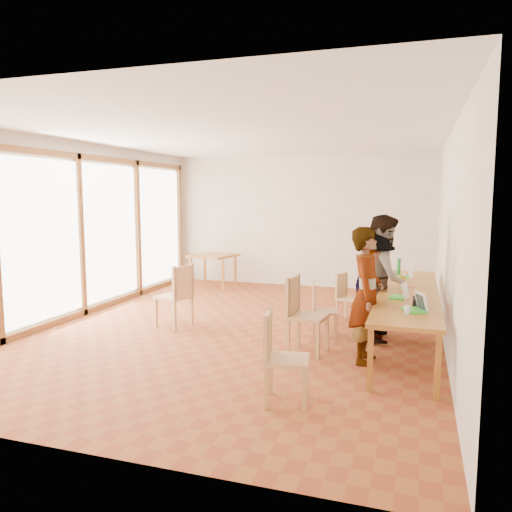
{
  "coord_description": "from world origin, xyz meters",
  "views": [
    {
      "loc": [
        2.59,
        -7.22,
        2.1
      ],
      "look_at": [
        0.08,
        0.51,
        1.1
      ],
      "focal_mm": 35.0,
      "sensor_mm": 36.0,
      "label": 1
    }
  ],
  "objects": [
    {
      "name": "wall_front",
      "position": [
        0.0,
        -4.0,
        1.5
      ],
      "size": [
        6.0,
        0.1,
        3.0
      ],
      "primitive_type": "cube",
      "color": "white",
      "rests_on": "ground"
    },
    {
      "name": "communal_table",
      "position": [
        2.5,
        -0.01,
        0.7
      ],
      "size": [
        0.8,
        4.0,
        0.75
      ],
      "color": "#B76F28",
      "rests_on": "ground"
    },
    {
      "name": "ceiling",
      "position": [
        0.0,
        0.0,
        3.02
      ],
      "size": [
        6.0,
        8.0,
        0.04
      ],
      "primitive_type": "cube",
      "color": "white",
      "rests_on": "wall_back"
    },
    {
      "name": "person_mid",
      "position": [
        2.15,
        0.12,
        0.91
      ],
      "size": [
        0.7,
        0.89,
        1.82
      ],
      "primitive_type": "imported",
      "rotation": [
        0.0,
        0.0,
        1.58
      ],
      "color": "gray",
      "rests_on": "ground"
    },
    {
      "name": "pink_phone",
      "position": [
        2.56,
        0.32,
        0.76
      ],
      "size": [
        0.05,
        0.1,
        0.01
      ],
      "primitive_type": "cube",
      "color": "#DD456B",
      "rests_on": "communal_table"
    },
    {
      "name": "chair_far",
      "position": [
        1.25,
        -0.04,
        0.49
      ],
      "size": [
        0.44,
        0.44,
        0.42
      ],
      "rotation": [
        0.0,
        0.0,
        0.22
      ],
      "color": "tan",
      "rests_on": "ground"
    },
    {
      "name": "black_pouch",
      "position": [
        2.64,
        -0.9,
        0.8
      ],
      "size": [
        0.16,
        0.26,
        0.09
      ],
      "primitive_type": "cube",
      "color": "black",
      "rests_on": "communal_table"
    },
    {
      "name": "laptop_far",
      "position": [
        2.47,
        1.22,
        0.8
      ],
      "size": [
        0.23,
        0.25,
        0.18
      ],
      "rotation": [
        0.0,
        0.0,
        -0.27
      ],
      "color": "#36D637",
      "rests_on": "communal_table"
    },
    {
      "name": "chair_empty",
      "position": [
        1.49,
        1.03,
        0.49
      ],
      "size": [
        0.48,
        0.48,
        0.43
      ],
      "rotation": [
        0.0,
        0.0,
        -0.33
      ],
      "color": "tan",
      "rests_on": "ground"
    },
    {
      "name": "person_near",
      "position": [
        2.01,
        -0.98,
        0.86
      ],
      "size": [
        0.41,
        0.63,
        1.71
      ],
      "primitive_type": "imported",
      "rotation": [
        0.0,
        0.0,
        1.56
      ],
      "color": "gray",
      "rests_on": "ground"
    },
    {
      "name": "green_bottle",
      "position": [
        2.31,
        1.48,
        0.89
      ],
      "size": [
        0.07,
        0.07,
        0.28
      ],
      "primitive_type": "cylinder",
      "color": "#1B7E31",
      "rests_on": "communal_table"
    },
    {
      "name": "ground",
      "position": [
        0.0,
        0.0,
        0.0
      ],
      "size": [
        8.0,
        8.0,
        0.0
      ],
      "primitive_type": "plane",
      "color": "#995025",
      "rests_on": "ground"
    },
    {
      "name": "condiment_cup",
      "position": [
        2.41,
        1.2,
        0.78
      ],
      "size": [
        0.08,
        0.08,
        0.06
      ],
      "primitive_type": "cylinder",
      "color": "white",
      "rests_on": "communal_table"
    },
    {
      "name": "chair_spare",
      "position": [
        -0.98,
        -0.21,
        0.62
      ],
      "size": [
        0.58,
        0.58,
        0.53
      ],
      "rotation": [
        0.0,
        0.0,
        2.87
      ],
      "color": "tan",
      "rests_on": "ground"
    },
    {
      "name": "side_table",
      "position": [
        -1.82,
        3.2,
        0.67
      ],
      "size": [
        0.9,
        0.9,
        0.75
      ],
      "rotation": [
        0.0,
        0.0,
        -0.23
      ],
      "color": "#B76F28",
      "rests_on": "ground"
    },
    {
      "name": "wall_right",
      "position": [
        3.0,
        0.0,
        1.5
      ],
      "size": [
        0.1,
        8.0,
        3.0
      ],
      "primitive_type": "cube",
      "color": "white",
      "rests_on": "ground"
    },
    {
      "name": "chair_mid",
      "position": [
        1.13,
        -0.83,
        0.63
      ],
      "size": [
        0.53,
        0.53,
        0.55
      ],
      "rotation": [
        0.0,
        0.0,
        -0.11
      ],
      "color": "tan",
      "rests_on": "ground"
    },
    {
      "name": "yellow_mug",
      "position": [
        2.38,
        0.71,
        0.8
      ],
      "size": [
        0.17,
        0.17,
        0.11
      ],
      "primitive_type": "imported",
      "rotation": [
        0.0,
        0.0,
        -0.32
      ],
      "color": "gold",
      "rests_on": "communal_table"
    },
    {
      "name": "window_wall",
      "position": [
        -2.96,
        0.0,
        1.5
      ],
      "size": [
        0.1,
        8.0,
        3.0
      ],
      "primitive_type": "cube",
      "color": "white",
      "rests_on": "ground"
    },
    {
      "name": "laptop_mid",
      "position": [
        2.42,
        -0.55,
        0.81
      ],
      "size": [
        0.26,
        0.29,
        0.21
      ],
      "rotation": [
        0.0,
        0.0,
        -0.21
      ],
      "color": "#36D637",
      "rests_on": "communal_table"
    },
    {
      "name": "clear_glass",
      "position": [
        2.51,
        -1.38,
        0.8
      ],
      "size": [
        0.07,
        0.07,
        0.09
      ],
      "primitive_type": "cylinder",
      "color": "silver",
      "rests_on": "communal_table"
    },
    {
      "name": "wall_back",
      "position": [
        0.0,
        4.0,
        1.5
      ],
      "size": [
        6.0,
        0.1,
        3.0
      ],
      "primitive_type": "cube",
      "color": "white",
      "rests_on": "ground"
    },
    {
      "name": "chair_near",
      "position": [
        1.28,
        -2.51,
        0.57
      ],
      "size": [
        0.5,
        0.5,
        0.49
      ],
      "rotation": [
        0.0,
        0.0,
        0.17
      ],
      "color": "tan",
      "rests_on": "ground"
    },
    {
      "name": "laptop_near",
      "position": [
        2.62,
        -1.23,
        0.81
      ],
      "size": [
        0.32,
        0.33,
        0.23
      ],
      "rotation": [
        0.0,
        0.0,
        0.44
      ],
      "color": "#36D637",
      "rests_on": "communal_table"
    },
    {
      "name": "person_far",
      "position": [
        2.03,
        0.01,
        0.77
      ],
      "size": [
        0.91,
        1.14,
        1.55
      ],
      "primitive_type": "imported",
      "rotation": [
        0.0,
        0.0,
        1.19
      ],
      "color": "gray",
      "rests_on": "ground"
    }
  ]
}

